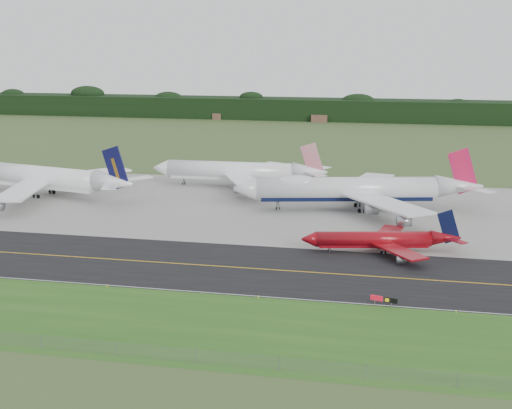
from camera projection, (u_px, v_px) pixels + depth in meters
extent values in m
plane|color=#3D4A22|center=(291.00, 265.00, 146.09)|extent=(600.00, 600.00, 0.00)
cube|color=#265519|center=(256.00, 331.00, 112.71)|extent=(400.00, 30.00, 0.01)
cube|color=black|center=(288.00, 271.00, 142.28)|extent=(400.00, 32.00, 0.02)
cube|color=gray|center=(320.00, 209.00, 194.73)|extent=(400.00, 78.00, 0.01)
cube|color=gold|center=(288.00, 271.00, 142.27)|extent=(400.00, 0.40, 0.00)
cube|color=silver|center=(274.00, 297.00, 127.49)|extent=(400.00, 0.25, 0.00)
plane|color=slate|center=(237.00, 360.00, 100.07)|extent=(320.00, 0.00, 320.00)
cylinder|color=slate|center=(237.00, 360.00, 100.07)|extent=(0.10, 0.10, 2.20)
cube|color=black|center=(367.00, 110.00, 407.03)|extent=(700.00, 24.00, 12.00)
cylinder|color=silver|center=(346.00, 188.00, 191.99)|extent=(48.72, 16.82, 6.17)
cube|color=black|center=(346.00, 196.00, 192.44)|extent=(46.01, 14.78, 2.16)
cone|color=silver|center=(245.00, 189.00, 191.51)|extent=(7.29, 7.36, 6.17)
cone|color=silver|center=(459.00, 186.00, 192.43)|extent=(13.87, 8.87, 6.17)
ellipsoid|color=silver|center=(296.00, 182.00, 191.37)|extent=(13.43, 7.91, 3.93)
cube|color=silver|center=(387.00, 204.00, 179.00)|extent=(23.79, 27.08, 0.53)
cube|color=silver|center=(368.00, 182.00, 205.77)|extent=(14.35, 28.71, 0.53)
cube|color=#C61643|center=(463.00, 171.00, 191.50)|extent=(8.75, 2.45, 12.78)
cylinder|color=gray|center=(372.00, 210.00, 179.89)|extent=(3.86, 3.27, 2.59)
cylinder|color=gray|center=(355.00, 189.00, 205.50)|extent=(3.86, 3.27, 2.59)
cylinder|color=gray|center=(404.00, 221.00, 168.35)|extent=(3.86, 3.27, 2.59)
cylinder|color=gray|center=(368.00, 181.00, 217.24)|extent=(3.86, 3.27, 2.59)
cylinder|color=black|center=(278.00, 208.00, 192.89)|extent=(1.19, 0.73, 1.11)
cylinder|color=slate|center=(362.00, 205.00, 189.64)|extent=(1.03, 1.03, 4.12)
cylinder|color=black|center=(362.00, 211.00, 189.97)|extent=(1.21, 0.79, 1.11)
cylinder|color=slate|center=(358.00, 200.00, 196.25)|extent=(1.03, 1.03, 4.12)
cylinder|color=black|center=(358.00, 205.00, 196.58)|extent=(1.21, 0.79, 1.11)
cylinder|color=maroon|center=(373.00, 239.00, 154.83)|extent=(25.14, 8.58, 3.38)
cube|color=maroon|center=(373.00, 244.00, 155.08)|extent=(23.74, 7.49, 1.18)
cone|color=maroon|center=(309.00, 239.00, 154.75)|extent=(3.77, 3.96, 3.38)
cone|color=maroon|center=(446.00, 238.00, 154.87)|extent=(7.16, 4.70, 3.38)
cube|color=maroon|center=(399.00, 251.00, 148.21)|extent=(12.00, 13.81, 0.38)
cube|color=maroon|center=(387.00, 233.00, 161.77)|extent=(7.49, 14.57, 0.38)
cube|color=black|center=(449.00, 227.00, 154.30)|extent=(5.28, 1.39, 7.69)
cylinder|color=gray|center=(401.00, 260.00, 145.17)|extent=(2.10, 1.78, 1.42)
cylinder|color=gray|center=(383.00, 233.00, 165.22)|extent=(2.10, 1.78, 1.42)
cylinder|color=black|center=(329.00, 250.00, 155.33)|extent=(0.65, 0.40, 0.61)
cylinder|color=slate|center=(384.00, 250.00, 153.46)|extent=(0.56, 0.56, 1.74)
cylinder|color=black|center=(384.00, 252.00, 153.58)|extent=(0.66, 0.43, 0.61)
cylinder|color=slate|center=(381.00, 245.00, 157.08)|extent=(0.56, 0.56, 1.74)
cylinder|color=black|center=(380.00, 247.00, 157.21)|extent=(0.66, 0.43, 0.61)
cylinder|color=white|center=(33.00, 176.00, 210.98)|extent=(46.39, 16.63, 6.21)
cube|color=white|center=(34.00, 182.00, 211.43)|extent=(43.79, 14.59, 2.17)
cone|color=white|center=(114.00, 182.00, 198.82)|extent=(13.29, 8.84, 6.21)
cube|color=white|center=(22.00, 190.00, 195.58)|extent=(13.79, 28.73, 0.55)
cube|color=white|center=(86.00, 174.00, 219.95)|extent=(23.65, 26.85, 0.55)
cube|color=#0D0E3A|center=(116.00, 168.00, 197.61)|extent=(8.58, 2.48, 12.53)
cylinder|color=gray|center=(14.00, 195.00, 197.99)|extent=(3.90, 3.32, 2.61)
cylinder|color=gray|center=(76.00, 179.00, 221.30)|extent=(3.90, 3.32, 2.61)
cylinder|color=gray|center=(114.00, 174.00, 229.58)|extent=(3.90, 3.32, 2.61)
cylinder|color=slate|center=(36.00, 192.00, 207.30)|extent=(1.05, 1.05, 3.93)
cylinder|color=black|center=(36.00, 196.00, 207.61)|extent=(1.22, 0.80, 1.12)
cylinder|color=slate|center=(52.00, 187.00, 213.33)|extent=(1.05, 1.05, 3.93)
cylinder|color=black|center=(52.00, 192.00, 213.64)|extent=(1.22, 0.80, 1.12)
cylinder|color=white|center=(230.00, 170.00, 223.24)|extent=(40.01, 6.20, 5.54)
cube|color=silver|center=(230.00, 176.00, 223.64)|extent=(37.99, 4.78, 1.94)
cone|color=white|center=(162.00, 168.00, 227.37)|extent=(5.08, 5.63, 5.54)
cone|color=white|center=(310.00, 172.00, 218.50)|extent=(10.63, 5.72, 5.54)
cube|color=white|center=(244.00, 181.00, 211.23)|extent=(16.49, 23.72, 0.50)
cube|color=white|center=(259.00, 168.00, 233.11)|extent=(15.90, 23.82, 0.50)
cube|color=#B20C2A|center=(312.00, 160.00, 217.58)|extent=(7.65, 0.57, 11.02)
cylinder|color=gray|center=(239.00, 190.00, 206.40)|extent=(3.07, 2.38, 2.33)
cylinder|color=gray|center=(261.00, 170.00, 238.74)|extent=(3.07, 2.38, 2.33)
cylinder|color=black|center=(184.00, 183.00, 227.08)|extent=(1.01, 0.47, 1.00)
cylinder|color=slate|center=(238.00, 183.00, 220.50)|extent=(0.79, 0.79, 3.50)
cylinder|color=black|center=(238.00, 187.00, 220.78)|extent=(1.01, 0.52, 1.00)
cylinder|color=slate|center=(242.00, 180.00, 226.34)|extent=(0.79, 0.79, 3.50)
cylinder|color=black|center=(242.00, 183.00, 226.62)|extent=(1.01, 0.52, 1.00)
cylinder|color=slate|center=(375.00, 302.00, 124.26)|extent=(0.12, 0.12, 0.70)
cylinder|color=slate|center=(392.00, 305.00, 122.92)|extent=(0.12, 0.12, 0.70)
cube|color=#B30D20|center=(377.00, 298.00, 123.94)|extent=(2.18, 0.76, 0.90)
cube|color=black|center=(387.00, 300.00, 123.09)|extent=(1.02, 0.44, 0.90)
cube|color=black|center=(394.00, 301.00, 122.56)|extent=(1.21, 0.49, 0.90)
cylinder|color=yellow|center=(107.00, 286.00, 132.76)|extent=(0.16, 0.16, 0.50)
cylinder|color=yellow|center=(258.00, 297.00, 127.01)|extent=(0.16, 0.16, 0.50)
cylinder|color=yellow|center=(456.00, 312.00, 120.19)|extent=(0.16, 0.16, 0.50)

